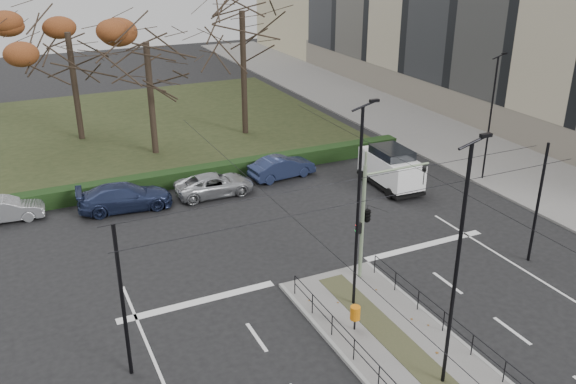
# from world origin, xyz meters

# --- Properties ---
(ground) EXTENTS (140.00, 140.00, 0.00)m
(ground) POSITION_xyz_m (0.00, 0.00, 0.00)
(ground) COLOR black
(ground) RESTS_ON ground
(median_island) EXTENTS (4.40, 15.00, 0.14)m
(median_island) POSITION_xyz_m (0.00, -2.50, 0.07)
(median_island) COLOR slate
(median_island) RESTS_ON ground
(sidewalk_east) EXTENTS (8.00, 90.00, 0.14)m
(sidewalk_east) POSITION_xyz_m (18.00, 22.00, 0.07)
(sidewalk_east) COLOR slate
(sidewalk_east) RESTS_ON ground
(park) EXTENTS (38.00, 26.00, 0.10)m
(park) POSITION_xyz_m (-6.00, 32.00, 0.05)
(park) COLOR black
(park) RESTS_ON ground
(hedge) EXTENTS (38.00, 1.00, 1.00)m
(hedge) POSITION_xyz_m (-6.00, 18.60, 0.50)
(hedge) COLOR black
(hedge) RESTS_ON ground
(median_railing) EXTENTS (4.14, 13.24, 0.92)m
(median_railing) POSITION_xyz_m (0.00, -2.60, 0.98)
(median_railing) COLOR black
(median_railing) RESTS_ON median_island
(catenary) EXTENTS (20.00, 34.00, 6.00)m
(catenary) POSITION_xyz_m (0.00, 1.62, 3.42)
(catenary) COLOR black
(catenary) RESTS_ON ground
(traffic_light) EXTENTS (3.71, 2.08, 5.42)m
(traffic_light) POSITION_xyz_m (1.60, 4.04, 3.29)
(traffic_light) COLOR gray
(traffic_light) RESTS_ON median_island
(litter_bin) EXTENTS (0.41, 0.41, 1.05)m
(litter_bin) POSITION_xyz_m (-1.05, 0.64, 0.89)
(litter_bin) COLOR black
(litter_bin) RESTS_ON median_island
(streetlamp_median_near) EXTENTS (0.75, 0.15, 9.03)m
(streetlamp_median_near) POSITION_xyz_m (0.19, -3.31, 4.73)
(streetlamp_median_near) COLOR black
(streetlamp_median_near) RESTS_ON median_island
(streetlamp_median_far) EXTENTS (0.74, 0.15, 8.81)m
(streetlamp_median_far) POSITION_xyz_m (-0.11, 2.25, 4.62)
(streetlamp_median_far) COLOR black
(streetlamp_median_far) RESTS_ON median_island
(streetlamp_sidewalk) EXTENTS (0.66, 0.14, 7.94)m
(streetlamp_sidewalk) POSITION_xyz_m (14.85, 11.09, 4.18)
(streetlamp_sidewalk) COLOR black
(streetlamp_sidewalk) RESTS_ON sidewalk_east
(parked_car_second) EXTENTS (4.17, 1.78, 1.34)m
(parked_car_second) POSITION_xyz_m (-13.10, 17.69, 0.67)
(parked_car_second) COLOR #A1A3A8
(parked_car_second) RESTS_ON ground
(parked_car_third) EXTENTS (5.47, 2.68, 1.53)m
(parked_car_third) POSITION_xyz_m (-6.81, 16.39, 0.77)
(parked_car_third) COLOR #212B4F
(parked_car_third) RESTS_ON ground
(parked_car_fourth) EXTENTS (4.78, 2.26, 1.32)m
(parked_car_fourth) POSITION_xyz_m (-1.50, 16.19, 0.66)
(parked_car_fourth) COLOR #A1A3A8
(parked_car_fourth) RESTS_ON ground
(white_van) EXTENTS (2.38, 4.91, 2.54)m
(white_van) POSITION_xyz_m (8.79, 12.68, 1.32)
(white_van) COLOR white
(white_van) RESTS_ON ground
(rust_tree) EXTENTS (9.04, 9.04, 10.49)m
(rust_tree) POSITION_xyz_m (-7.22, 30.78, 8.07)
(rust_tree) COLOR black
(rust_tree) RESTS_ON park
(bare_tree_center) EXTENTS (7.75, 7.75, 12.38)m
(bare_tree_center) POSITION_xyz_m (4.68, 26.73, 8.74)
(bare_tree_center) COLOR black
(bare_tree_center) RESTS_ON park
(bare_tree_near) EXTENTS (7.53, 7.53, 10.39)m
(bare_tree_near) POSITION_xyz_m (-2.90, 25.11, 7.35)
(bare_tree_near) COLOR black
(bare_tree_near) RESTS_ON park
(parked_car_fifth) EXTENTS (4.52, 2.02, 1.44)m
(parked_car_fifth) POSITION_xyz_m (3.36, 16.99, 0.72)
(parked_car_fifth) COLOR #212B4F
(parked_car_fifth) RESTS_ON ground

